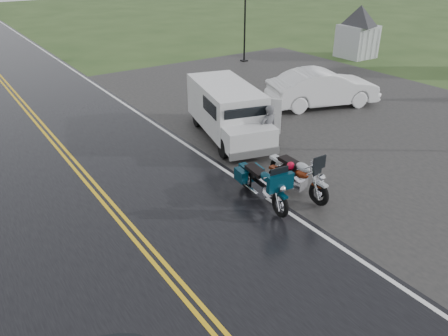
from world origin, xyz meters
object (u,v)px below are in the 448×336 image
at_px(visitor_center, 360,18).
at_px(motorcycle_red, 319,187).
at_px(motorcycle_silver, 320,184).
at_px(sedan_white, 323,89).
at_px(person_at_van, 268,130).
at_px(van_white, 224,131).
at_px(lamp_post_far_right, 245,25).
at_px(motorcycle_teal, 281,195).

bearing_deg(visitor_center, motorcycle_red, -142.53).
height_order(motorcycle_silver, sedan_white, sedan_white).
distance_m(motorcycle_red, motorcycle_silver, 0.14).
bearing_deg(sedan_white, person_at_van, 134.10).
distance_m(motorcycle_red, van_white, 3.98).
distance_m(motorcycle_silver, sedan_white, 8.72).
distance_m(person_at_van, sedan_white, 5.83).
distance_m(sedan_white, lamp_post_far_right, 9.22).
relative_size(motorcycle_red, sedan_white, 0.40).
bearing_deg(motorcycle_teal, visitor_center, 42.01).
height_order(van_white, person_at_van, van_white).
bearing_deg(motorcycle_teal, lamp_post_far_right, 63.11).
height_order(motorcycle_red, motorcycle_teal, motorcycle_teal).
xyz_separation_m(motorcycle_teal, lamp_post_far_right, (9.84, 14.67, 1.53)).
relative_size(visitor_center, sedan_white, 3.28).
distance_m(motorcycle_teal, lamp_post_far_right, 17.73).
xyz_separation_m(visitor_center, van_white, (-15.66, -7.76, -1.41)).
distance_m(van_white, lamp_post_far_right, 14.11).
relative_size(van_white, sedan_white, 1.03).
relative_size(motorcycle_silver, sedan_white, 0.48).
height_order(motorcycle_teal, van_white, van_white).
xyz_separation_m(visitor_center, motorcycle_red, (-15.26, -11.70, -1.82)).
height_order(motorcycle_teal, sedan_white, sedan_white).
height_order(van_white, lamp_post_far_right, lamp_post_far_right).
relative_size(van_white, person_at_van, 2.92).
bearing_deg(motorcycle_red, visitor_center, 27.31).
relative_size(motorcycle_teal, person_at_van, 1.36).
xyz_separation_m(person_at_van, lamp_post_far_right, (7.53, 11.36, 1.36)).
xyz_separation_m(motorcycle_red, person_at_van, (1.03, 3.40, 0.28)).
height_order(motorcycle_red, sedan_white, sedan_white).
relative_size(motorcycle_teal, lamp_post_far_right, 0.53).
xyz_separation_m(visitor_center, motorcycle_teal, (-16.53, -11.60, -1.71)).
distance_m(visitor_center, motorcycle_teal, 20.27).
xyz_separation_m(motorcycle_silver, lamp_post_far_right, (8.60, 14.83, 1.52)).
relative_size(visitor_center, motorcycle_teal, 6.87).
height_order(visitor_center, lamp_post_far_right, visitor_center).
bearing_deg(person_at_van, sedan_white, -151.19).
height_order(van_white, sedan_white, van_white).
xyz_separation_m(motorcycle_silver, person_at_van, (1.07, 3.47, 0.16)).
distance_m(motorcycle_red, sedan_white, 8.66).
xyz_separation_m(van_white, sedan_white, (6.68, 2.01, -0.18)).
bearing_deg(lamp_post_far_right, motorcycle_silver, -120.09).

